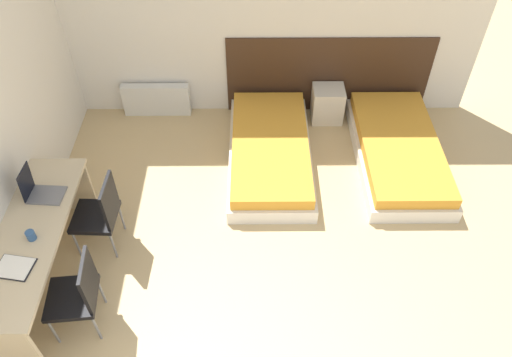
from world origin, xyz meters
TOP-DOWN VIEW (x-y plane):
  - wall_back at (0.00, 4.23)m, footprint 5.66×0.05m
  - headboard_panel at (0.96, 4.19)m, footprint 2.65×0.03m
  - bed_near_window at (0.18, 3.15)m, footprint 0.99×2.02m
  - bed_near_door at (1.74, 3.15)m, footprint 0.99×2.02m
  - nightstand at (0.96, 3.99)m, footprint 0.41×0.35m
  - radiator at (-1.33, 4.11)m, footprint 0.89×0.12m
  - desk at (-2.04, 1.45)m, footprint 0.58×1.94m
  - chair_near_laptop at (-1.56, 1.91)m, footprint 0.45×0.45m
  - chair_near_notebook at (-1.56, 0.99)m, footprint 0.47×0.47m
  - laptop at (-2.06, 1.90)m, footprint 0.35×0.26m
  - open_notebook at (-2.04, 1.08)m, footprint 0.34×0.28m
  - mug at (-1.99, 1.39)m, footprint 0.08×0.08m

SIDE VIEW (x-z plane):
  - bed_near_window at x=0.18m, z-range -0.01..0.33m
  - bed_near_door at x=1.74m, z-range -0.01..0.33m
  - radiator at x=-1.33m, z-range 0.00..0.45m
  - nightstand at x=0.96m, z-range 0.00..0.48m
  - chair_near_laptop at x=-1.56m, z-range 0.04..0.94m
  - chair_near_notebook at x=-1.56m, z-range 0.04..0.94m
  - headboard_panel at x=0.96m, z-range 0.00..1.10m
  - desk at x=-2.04m, z-range 0.21..0.96m
  - open_notebook at x=-2.04m, z-range 0.75..0.77m
  - mug at x=-1.99m, z-range 0.75..0.84m
  - laptop at x=-2.06m, z-range 0.65..0.99m
  - wall_back at x=0.00m, z-range 0.00..2.70m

